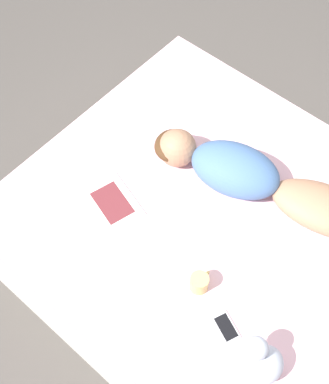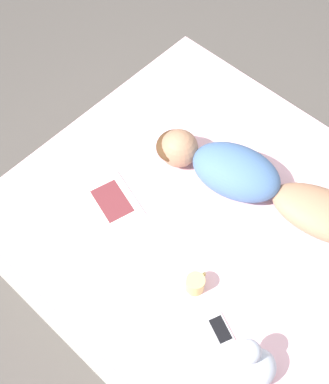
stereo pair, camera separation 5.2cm
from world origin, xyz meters
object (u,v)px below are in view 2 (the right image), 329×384
(coffee_mug, at_px, (195,283))
(cell_phone, at_px, (220,330))
(person, at_px, (255,182))
(open_magazine, at_px, (94,211))

(coffee_mug, height_order, cell_phone, coffee_mug)
(person, distance_m, open_magazine, 0.81)
(open_magazine, height_order, cell_phone, same)
(person, xyz_separation_m, coffee_mug, (-0.59, -0.13, -0.05))
(person, relative_size, coffee_mug, 10.43)
(person, bearing_deg, cell_phone, -167.74)
(open_magazine, bearing_deg, coffee_mug, -70.45)
(coffee_mug, distance_m, cell_phone, 0.23)
(open_magazine, height_order, coffee_mug, coffee_mug)
(person, height_order, cell_phone, person)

